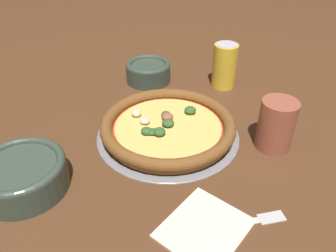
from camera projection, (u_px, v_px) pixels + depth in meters
ground_plane at (168, 134)px, 0.75m from camera, size 3.00×3.00×0.00m
pizza_tray at (168, 133)px, 0.74m from camera, size 0.32×0.32×0.01m
pizza at (168, 126)px, 0.73m from camera, size 0.30×0.30×0.03m
bowl_near at (148, 71)px, 0.95m from camera, size 0.13×0.13×0.06m
bowl_far at (22, 174)px, 0.59m from camera, size 0.16×0.16×0.06m
drinking_cup at (276, 125)px, 0.68m from camera, size 0.08×0.08×0.11m
napkin at (204, 227)px, 0.53m from camera, size 0.15×0.14×0.01m
fork at (241, 223)px, 0.54m from camera, size 0.13×0.14×0.00m
beverage_can at (225, 66)px, 0.90m from camera, size 0.07×0.07×0.12m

